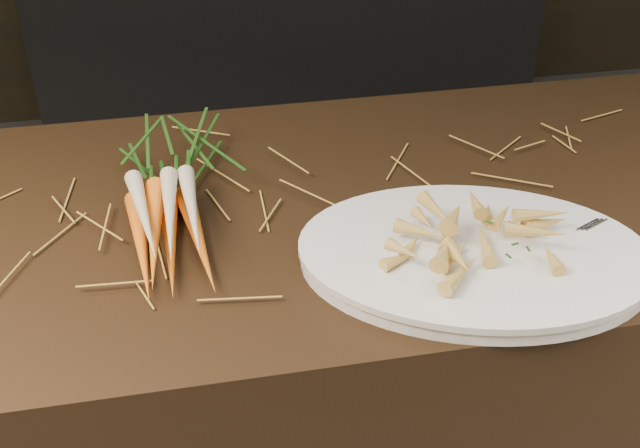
% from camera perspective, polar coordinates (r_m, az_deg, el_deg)
% --- Properties ---
extents(main_counter, '(2.40, 0.70, 0.90)m').
position_cam_1_polar(main_counter, '(1.53, -2.67, -13.02)').
color(main_counter, black).
rests_on(main_counter, ground).
extents(back_counter, '(1.82, 0.62, 0.84)m').
position_cam_1_polar(back_counter, '(3.15, -2.45, 13.21)').
color(back_counter, black).
rests_on(back_counter, ground).
extents(straw_bedding, '(1.40, 0.60, 0.02)m').
position_cam_1_polar(straw_bedding, '(1.23, -3.25, 1.47)').
color(straw_bedding, '#A9722B').
rests_on(straw_bedding, main_counter).
extents(root_veg_bunch, '(0.15, 0.45, 0.08)m').
position_cam_1_polar(root_veg_bunch, '(1.25, -11.06, 3.19)').
color(root_veg_bunch, orange).
rests_on(root_veg_bunch, main_counter).
extents(serving_platter, '(0.55, 0.44, 0.03)m').
position_cam_1_polar(serving_platter, '(1.13, 10.85, -2.46)').
color(serving_platter, white).
rests_on(serving_platter, main_counter).
extents(roasted_veg_heap, '(0.27, 0.23, 0.05)m').
position_cam_1_polar(roasted_veg_heap, '(1.10, 11.07, -0.84)').
color(roasted_veg_heap, gold).
rests_on(roasted_veg_heap, serving_platter).
extents(serving_fork, '(0.17, 0.09, 0.00)m').
position_cam_1_polar(serving_fork, '(1.14, 19.57, -2.83)').
color(serving_fork, silver).
rests_on(serving_fork, serving_platter).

